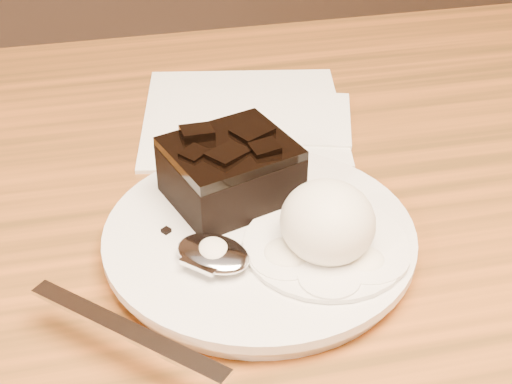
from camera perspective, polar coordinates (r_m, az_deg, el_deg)
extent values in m
cylinder|color=white|center=(0.49, 0.26, -3.73)|extent=(0.20, 0.20, 0.02)
cube|color=black|center=(0.50, -1.96, 1.29)|extent=(0.10, 0.09, 0.04)
ellipsoid|color=white|center=(0.46, 5.49, -2.29)|extent=(0.06, 0.06, 0.05)
cylinder|color=white|center=(0.47, 5.37, -4.14)|extent=(0.10, 0.10, 0.00)
cube|color=white|center=(0.63, -0.99, 5.96)|extent=(0.19, 0.19, 0.01)
cube|color=black|center=(0.50, 2.69, -1.23)|extent=(0.01, 0.01, 0.00)
cube|color=black|center=(0.48, -6.88, -2.95)|extent=(0.01, 0.01, 0.00)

